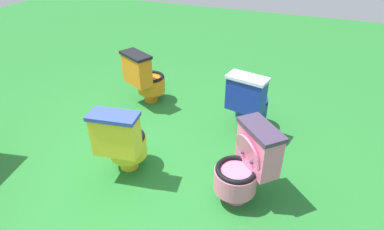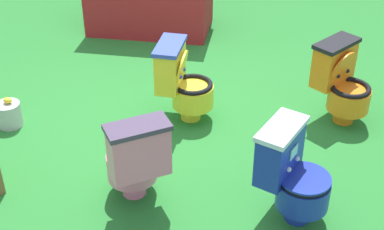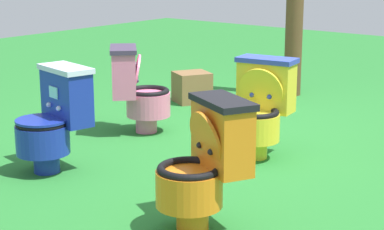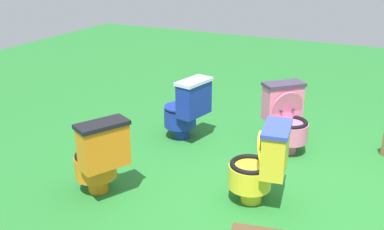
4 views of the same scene
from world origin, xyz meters
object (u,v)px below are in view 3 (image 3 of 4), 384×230
Objects in this scene: small_crate at (192,87)px; toilet_blue at (54,119)px; toilet_yellow at (260,107)px; toilet_pink at (137,89)px; lemon_bucket at (280,97)px; toilet_orange at (205,163)px.

toilet_blue is at bearing 14.40° from small_crate.
small_crate is (-2.26, -0.58, -0.22)m from toilet_blue.
toilet_yellow and toilet_blue have the same top height.
lemon_bucket is at bearing 117.17° from toilet_pink.
lemon_bucket is at bearing -40.14° from toilet_orange.
toilet_pink is at bearing -9.77° from toilet_orange.
toilet_blue is at bearing -32.61° from toilet_pink.
toilet_blue is (1.09, 0.23, -0.00)m from toilet_pink.
small_crate is (-1.08, -1.51, -0.22)m from toilet_yellow.
lemon_bucket is (-0.31, 0.84, -0.03)m from small_crate.
toilet_yellow is at bearing 54.36° from small_crate.
toilet_blue is 2.60m from lemon_bucket.
toilet_pink is at bearing -66.32° from toilet_blue.
toilet_orange and toilet_blue have the same top height.
toilet_orange and toilet_yellow have the same top height.
toilet_pink is (-1.22, -1.65, 0.00)m from toilet_orange.
small_crate is at bearing -44.76° from toilet_yellow.
small_crate is (-1.18, -0.35, -0.22)m from toilet_pink.
toilet_blue is (1.18, -0.93, -0.00)m from toilet_yellow.
small_crate reaches higher than lemon_bucket.
toilet_orange is 2.05m from toilet_pink.
toilet_orange is 1.40m from toilet_yellow.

